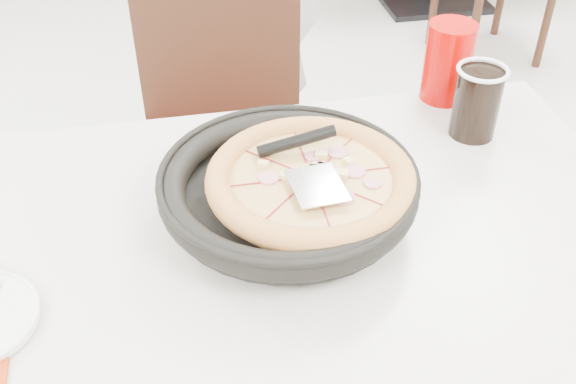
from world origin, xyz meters
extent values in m
cylinder|color=black|center=(0.36, 0.01, 0.77)|extent=(0.12, 0.12, 0.04)
cylinder|color=black|center=(0.37, -0.02, 0.79)|extent=(0.42, 0.42, 0.01)
cylinder|color=#D99651|center=(0.40, -0.03, 0.81)|extent=(0.32, 0.32, 0.02)
cube|color=silver|center=(0.40, -0.07, 0.84)|extent=(0.08, 0.10, 0.00)
cylinder|color=black|center=(0.76, 0.15, 0.81)|extent=(0.09, 0.09, 0.13)
cylinder|color=#B10300|center=(0.76, 0.29, 0.83)|extent=(0.10, 0.10, 0.16)
camera|label=1|loc=(0.21, -0.84, 1.46)|focal=42.00mm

